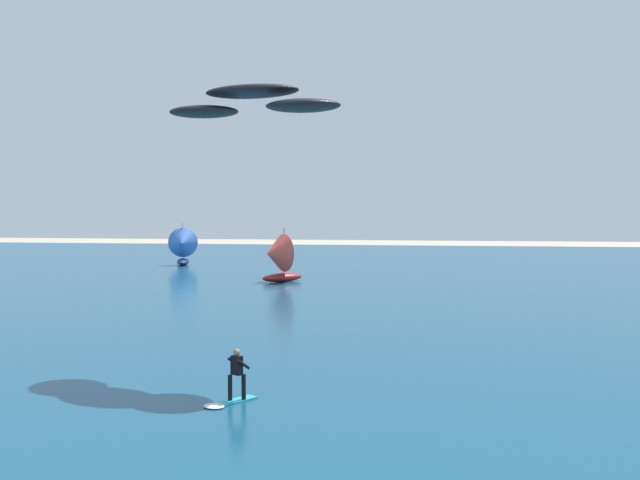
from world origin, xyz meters
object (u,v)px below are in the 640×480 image
Objects in this scene: kitesurfer at (232,383)px; kite at (252,102)px; sailboat_far_right at (182,246)px; sailboat_center_horizon at (277,257)px.

kitesurfer is 10.72m from kite.
kitesurfer is 50.36m from sailboat_far_right.
kite reaches higher than sailboat_far_right.
kite reaches higher than sailboat_center_horizon.
sailboat_center_horizon is (-4.25, 29.25, -8.12)m from kite.
sailboat_far_right is at bearing 108.56° from kitesurfer.
kitesurfer is 0.26× the size of kite.
sailboat_far_right reaches higher than kitesurfer.
kitesurfer is at bearing -82.28° from sailboat_center_horizon.
kite is at bearing -69.86° from sailboat_far_right.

